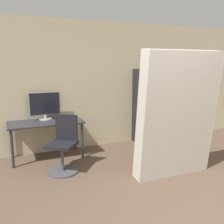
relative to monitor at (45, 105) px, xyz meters
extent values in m
cube|color=#C6B793|center=(1.31, 0.17, 0.33)|extent=(8.00, 0.06, 2.70)
cube|color=#2D2D33|center=(-0.03, -0.19, -0.30)|extent=(1.40, 0.66, 0.03)
cylinder|color=#2D2D33|center=(-0.66, -0.46, -0.67)|extent=(0.05, 0.05, 0.70)
cylinder|color=#2D2D33|center=(0.61, -0.46, -0.67)|extent=(0.05, 0.05, 0.70)
cylinder|color=#2D2D33|center=(-0.66, 0.08, -0.67)|extent=(0.05, 0.05, 0.70)
cylinder|color=#2D2D33|center=(0.61, 0.08, -0.67)|extent=(0.05, 0.05, 0.70)
cylinder|color=#B7B7BC|center=(0.00, 0.00, -0.28)|extent=(0.25, 0.25, 0.02)
cylinder|color=#B7B7BC|center=(0.00, 0.00, -0.23)|extent=(0.04, 0.04, 0.08)
cube|color=#B7B7BC|center=(0.00, 0.00, 0.03)|extent=(0.60, 0.02, 0.46)
cube|color=black|center=(0.00, 0.00, 0.03)|extent=(0.58, 0.03, 0.43)
cylinder|color=#4C4C51|center=(0.11, -0.98, -1.00)|extent=(0.52, 0.52, 0.03)
cylinder|color=#4C4C51|center=(0.11, -0.98, -0.77)|extent=(0.05, 0.05, 0.44)
cube|color=black|center=(0.11, -0.98, -0.53)|extent=(0.62, 0.62, 0.05)
cube|color=black|center=(0.23, -0.83, -0.28)|extent=(0.34, 0.28, 0.45)
cube|color=black|center=(2.03, -0.01, -0.17)|extent=(0.02, 0.30, 1.70)
cube|color=black|center=(2.64, -0.01, -0.17)|extent=(0.02, 0.30, 1.70)
cube|color=black|center=(2.33, 0.13, -0.17)|extent=(0.63, 0.02, 1.70)
cube|color=black|center=(2.33, -0.01, -1.01)|extent=(0.60, 0.27, 0.02)
cube|color=black|center=(2.33, -0.01, -0.67)|extent=(0.60, 0.27, 0.02)
cube|color=black|center=(2.33, -0.01, -0.34)|extent=(0.60, 0.27, 0.02)
cube|color=black|center=(2.33, -0.01, 0.00)|extent=(0.60, 0.27, 0.02)
cube|color=black|center=(2.33, -0.01, 0.34)|extent=(0.60, 0.27, 0.02)
cube|color=black|center=(2.33, -0.01, 0.67)|extent=(0.60, 0.27, 0.02)
cube|color=#287A38|center=(2.06, -0.01, -0.86)|extent=(0.03, 0.20, 0.27)
cube|color=teal|center=(2.10, 0.00, -0.90)|extent=(0.02, 0.17, 0.19)
cube|color=teal|center=(2.13, 0.00, -0.86)|extent=(0.02, 0.20, 0.28)
cube|color=#7A2D84|center=(2.16, -0.05, -0.85)|extent=(0.03, 0.15, 0.29)
cube|color=orange|center=(2.19, 0.00, -0.86)|extent=(0.02, 0.16, 0.27)
cube|color=#1E4C9E|center=(2.22, -0.01, -0.88)|extent=(0.02, 0.23, 0.23)
cube|color=#287A38|center=(2.06, 0.02, -0.53)|extent=(0.02, 0.15, 0.26)
cube|color=brown|center=(2.09, 0.04, -0.54)|extent=(0.03, 0.16, 0.24)
cube|color=orange|center=(2.13, 0.01, -0.52)|extent=(0.03, 0.19, 0.28)
cube|color=#1E4C9E|center=(2.17, 0.01, -0.53)|extent=(0.03, 0.18, 0.27)
cube|color=teal|center=(2.21, -0.04, -0.56)|extent=(0.03, 0.16, 0.21)
cube|color=#1E4C9E|center=(2.25, 0.01, -0.53)|extent=(0.03, 0.15, 0.27)
cube|color=#232328|center=(2.28, 0.01, -0.54)|extent=(0.03, 0.20, 0.24)
cube|color=#1E4C9E|center=(2.32, -0.03, -0.52)|extent=(0.02, 0.21, 0.29)
cube|color=brown|center=(2.35, 0.01, -0.54)|extent=(0.03, 0.21, 0.24)
cube|color=orange|center=(2.06, 0.00, -0.20)|extent=(0.04, 0.19, 0.26)
cube|color=red|center=(2.10, 0.01, -0.18)|extent=(0.02, 0.20, 0.29)
cube|color=brown|center=(2.13, -0.02, -0.20)|extent=(0.04, 0.20, 0.25)
cube|color=#7A2D84|center=(2.17, 0.02, -0.20)|extent=(0.02, 0.19, 0.25)
cube|color=brown|center=(2.20, 0.00, -0.21)|extent=(0.03, 0.18, 0.23)
cube|color=#232328|center=(2.23, -0.03, -0.18)|extent=(0.04, 0.17, 0.28)
cube|color=#232328|center=(2.27, 0.00, -0.22)|extent=(0.04, 0.19, 0.22)
cube|color=#7A2D84|center=(2.06, -0.03, 0.11)|extent=(0.02, 0.20, 0.20)
cube|color=silver|center=(2.09, 0.00, 0.15)|extent=(0.04, 0.21, 0.28)
cube|color=red|center=(2.13, 0.01, 0.12)|extent=(0.03, 0.19, 0.21)
cube|color=teal|center=(2.17, -0.01, 0.11)|extent=(0.02, 0.22, 0.19)
cube|color=red|center=(2.21, 0.00, 0.11)|extent=(0.03, 0.17, 0.21)
cube|color=#232328|center=(2.24, -0.05, 0.14)|extent=(0.02, 0.18, 0.27)
cube|color=#287A38|center=(2.27, 0.01, 0.15)|extent=(0.02, 0.16, 0.28)
cube|color=#1E4C9E|center=(2.31, 0.01, 0.12)|extent=(0.04, 0.16, 0.23)
cube|color=silver|center=(2.05, -0.01, 0.47)|extent=(0.02, 0.23, 0.26)
cube|color=brown|center=(2.08, -0.03, 0.46)|extent=(0.02, 0.18, 0.23)
cube|color=#232328|center=(2.12, 0.00, 0.49)|extent=(0.04, 0.17, 0.28)
cube|color=teal|center=(2.15, 0.00, 0.46)|extent=(0.02, 0.16, 0.22)
cube|color=orange|center=(2.19, 0.02, 0.45)|extent=(0.04, 0.16, 0.21)
cube|color=red|center=(2.23, 0.01, 0.44)|extent=(0.03, 0.17, 0.19)
cube|color=red|center=(2.27, 0.00, 0.49)|extent=(0.04, 0.15, 0.28)
cube|color=#1E4C9E|center=(2.31, -0.02, 0.44)|extent=(0.03, 0.16, 0.20)
cube|color=orange|center=(2.35, 0.00, 0.44)|extent=(0.04, 0.22, 0.19)
cube|color=beige|center=(1.79, -1.83, 0.00)|extent=(1.35, 0.43, 2.04)
cube|color=beige|center=(2.46, -1.83, 0.00)|extent=(0.01, 0.43, 2.00)
camera|label=1|loc=(-0.69, -4.98, 0.82)|focal=40.00mm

